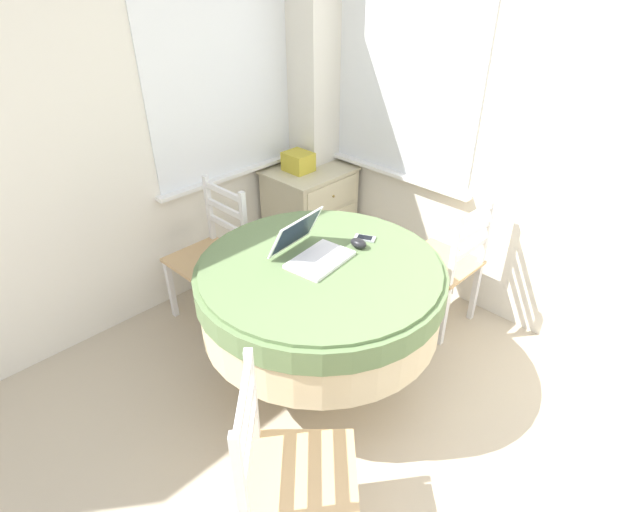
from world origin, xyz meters
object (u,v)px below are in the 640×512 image
laptop (311,250)px  dining_chair_near_right_window (446,264)px  cell_phone (365,238)px  corner_cabinet (310,214)px  dining_chair_near_back_window (212,256)px  dining_chair_camera_near (288,476)px  storage_box (298,162)px  computer_mouse (358,243)px  round_dining_table (320,290)px

laptop → dining_chair_near_right_window: size_ratio=0.40×
cell_phone → corner_cabinet: bearing=60.2°
laptop → dining_chair_near_right_window: laptop is taller
dining_chair_near_back_window → dining_chair_near_right_window: same height
dining_chair_camera_near → storage_box: 2.31m
dining_chair_near_right_window → dining_chair_camera_near: same height
computer_mouse → dining_chair_near_right_window: dining_chair_near_right_window is taller
round_dining_table → dining_chair_near_right_window: size_ratio=1.40×
dining_chair_near_back_window → storage_box: bearing=8.2°
laptop → storage_box: (0.84, 0.98, -0.03)m
laptop → storage_box: 1.30m
computer_mouse → dining_chair_near_right_window: size_ratio=0.11×
dining_chair_camera_near → cell_phone: bearing=27.5°
dining_chair_camera_near → storage_box: bearing=45.4°
cell_phone → corner_cabinet: cell_phone is taller
dining_chair_near_right_window → storage_box: dining_chair_near_right_window is taller
round_dining_table → computer_mouse: computer_mouse is taller
computer_mouse → cell_phone: size_ratio=0.76×
computer_mouse → storage_box: (0.60, 1.09, -0.01)m
corner_cabinet → storage_box: bearing=148.8°
dining_chair_near_right_window → corner_cabinet: bearing=89.9°
round_dining_table → cell_phone: bearing=0.8°
cell_phone → laptop: bearing=168.3°
dining_chair_camera_near → storage_box: dining_chair_camera_near is taller
dining_chair_near_right_window → corner_cabinet: (0.00, 1.20, -0.07)m
cell_phone → dining_chair_camera_near: 1.28m
dining_chair_near_right_window → storage_box: (-0.07, 1.25, 0.36)m
dining_chair_near_right_window → laptop: bearing=163.9°
corner_cabinet → storage_box: (-0.07, 0.04, 0.43)m
laptop → round_dining_table: bearing=-98.2°
storage_box → dining_chair_camera_near: bearing=-134.6°
cell_phone → corner_cabinet: 1.24m
round_dining_table → dining_chair_camera_near: size_ratio=1.40×
laptop → computer_mouse: 0.26m
computer_mouse → storage_box: storage_box is taller
dining_chair_near_back_window → dining_chair_camera_near: bearing=-115.5°
laptop → computer_mouse: size_ratio=3.77×
round_dining_table → corner_cabinet: 1.40m
dining_chair_near_right_window → dining_chair_near_back_window: bearing=130.5°
laptop → cell_phone: size_ratio=2.87×
computer_mouse → dining_chair_near_right_window: (0.67, -0.16, -0.36)m
round_dining_table → computer_mouse: 0.31m
cell_phone → dining_chair_camera_near: dining_chair_camera_near is taller
cell_phone → dining_chair_camera_near: size_ratio=0.14×
dining_chair_near_back_window → corner_cabinet: 0.96m
cell_phone → dining_chair_near_back_window: 1.06m
corner_cabinet → round_dining_table: bearing=-132.3°
laptop → corner_cabinet: 1.39m
computer_mouse → dining_chair_camera_near: (-1.00, -0.54, -0.36)m
storage_box → round_dining_table: bearing=-128.9°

